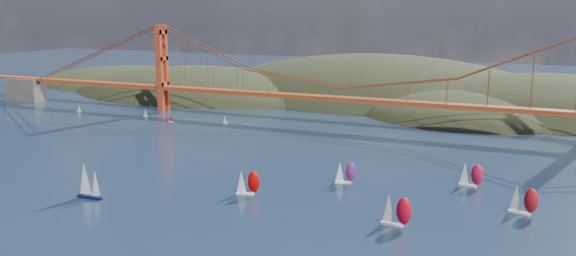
# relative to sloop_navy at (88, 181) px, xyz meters

# --- Properties ---
(ground) EXTENTS (1200.00, 1200.00, 0.00)m
(ground) POSITION_rel_sloop_navy_xyz_m (47.42, -29.67, -6.30)
(ground) COLOR black
(ground) RESTS_ON ground
(headlands) EXTENTS (725.00, 225.00, 96.00)m
(headlands) POSITION_rel_sloop_navy_xyz_m (92.37, 248.61, -18.75)
(headlands) COLOR black
(headlands) RESTS_ON ground
(bridge) EXTENTS (552.00, 12.00, 55.00)m
(bridge) POSITION_rel_sloop_navy_xyz_m (45.67, 150.33, 25.94)
(bridge) COLOR #983A15
(bridge) RESTS_ON ground
(sloop_navy) EXTENTS (9.25, 5.34, 14.27)m
(sloop_navy) POSITION_rel_sloop_navy_xyz_m (0.00, 0.00, 0.00)
(sloop_navy) COLOR black
(sloop_navy) RESTS_ON ground
(racer_0) EXTENTS (8.81, 5.14, 9.88)m
(racer_0) POSITION_rel_sloop_navy_xyz_m (49.78, 24.40, -1.63)
(racer_0) COLOR silver
(racer_0) RESTS_ON ground
(racer_1) EXTENTS (9.71, 4.91, 10.91)m
(racer_1) POSITION_rel_sloop_navy_xyz_m (104.74, 15.43, -1.14)
(racer_1) COLOR silver
(racer_1) RESTS_ON ground
(racer_2) EXTENTS (9.27, 5.24, 10.39)m
(racer_2) POSITION_rel_sloop_navy_xyz_m (140.60, 41.01, -1.39)
(racer_2) COLOR white
(racer_2) RESTS_ON ground
(racer_3) EXTENTS (8.81, 3.93, 9.98)m
(racer_3) POSITION_rel_sloop_navy_xyz_m (122.42, 64.74, -1.58)
(racer_3) COLOR silver
(racer_3) RESTS_ON ground
(racer_rwb) EXTENTS (8.34, 5.32, 9.33)m
(racer_rwb) POSITION_rel_sloop_navy_xyz_m (78.17, 50.48, -1.89)
(racer_rwb) COLOR silver
(racer_rwb) RESTS_ON ground
(distant_boat_0) EXTENTS (3.00, 2.00, 4.70)m
(distant_boat_0) POSITION_rel_sloop_navy_xyz_m (-122.81, 129.25, -3.89)
(distant_boat_0) COLOR silver
(distant_boat_0) RESTS_ON ground
(distant_boat_1) EXTENTS (3.00, 2.00, 4.70)m
(distant_boat_1) POSITION_rel_sloop_navy_xyz_m (-74.16, 132.90, -3.89)
(distant_boat_1) COLOR silver
(distant_boat_1) RESTS_ON ground
(distant_boat_2) EXTENTS (3.00, 2.00, 4.70)m
(distant_boat_2) POSITION_rel_sloop_navy_xyz_m (-49.76, 124.04, -3.89)
(distant_boat_2) COLOR silver
(distant_boat_2) RESTS_ON ground
(distant_boat_3) EXTENTS (3.00, 2.00, 4.70)m
(distant_boat_3) POSITION_rel_sloop_navy_xyz_m (-18.81, 132.97, -3.89)
(distant_boat_3) COLOR silver
(distant_boat_3) RESTS_ON ground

